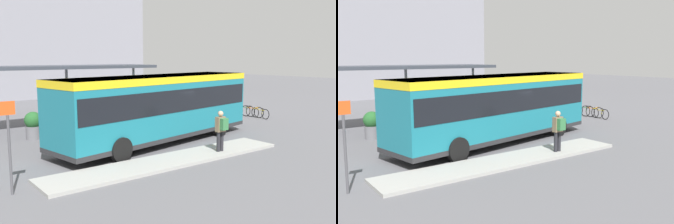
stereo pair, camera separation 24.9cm
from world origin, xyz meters
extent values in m
plane|color=#5B5B60|center=(0.00, 0.00, 0.00)|extent=(120.00, 120.00, 0.00)
cube|color=#9E9E99|center=(-1.54, -2.96, 0.06)|extent=(10.47, 1.80, 0.12)
cube|color=#197284|center=(0.00, 0.00, 1.78)|extent=(11.14, 4.32, 2.85)
cube|color=yellow|center=(0.00, 0.00, 3.05)|extent=(11.16, 4.35, 0.30)
cube|color=black|center=(0.00, 0.00, 2.12)|extent=(10.93, 4.32, 1.00)
cube|color=black|center=(5.34, 0.92, 2.12)|extent=(0.47, 2.28, 1.10)
cube|color=#28282B|center=(0.00, 0.00, 0.45)|extent=(11.15, 4.34, 0.20)
cylinder|color=black|center=(3.12, 1.76, 0.49)|extent=(1.02, 0.44, 0.98)
cylinder|color=black|center=(3.53, -0.61, 0.49)|extent=(1.02, 0.44, 0.98)
cylinder|color=black|center=(-3.53, 0.61, 0.49)|extent=(1.02, 0.44, 0.98)
cylinder|color=black|center=(-3.12, -1.76, 0.49)|extent=(1.02, 0.44, 0.98)
cylinder|color=#232328|center=(0.73, -3.24, 0.54)|extent=(0.16, 0.16, 0.84)
cylinder|color=#232328|center=(0.92, -3.24, 0.54)|extent=(0.16, 0.16, 0.84)
cube|color=#7A664C|center=(0.83, -3.24, 1.28)|extent=(0.42, 0.23, 0.63)
cube|color=#337542|center=(0.82, -3.45, 1.31)|extent=(0.32, 0.21, 0.48)
sphere|color=tan|center=(0.83, -3.24, 1.73)|extent=(0.23, 0.23, 0.23)
torus|color=black|center=(9.70, 2.20, 0.34)|extent=(0.13, 0.69, 0.69)
torus|color=black|center=(9.60, 1.27, 0.34)|extent=(0.13, 0.69, 0.69)
cylinder|color=gold|center=(9.65, 1.73, 0.57)|extent=(0.12, 0.73, 0.04)
cylinder|color=gold|center=(9.63, 1.56, 0.51)|extent=(0.04, 0.04, 0.34)
cube|color=black|center=(9.63, 1.56, 0.68)|extent=(0.09, 0.19, 0.04)
cylinder|color=gold|center=(9.69, 2.10, 0.65)|extent=(0.48, 0.09, 0.03)
torus|color=black|center=(9.70, 1.89, 0.37)|extent=(0.16, 0.76, 0.76)
torus|color=black|center=(9.55, 2.91, 0.37)|extent=(0.16, 0.76, 0.76)
cylinder|color=orange|center=(9.63, 2.40, 0.62)|extent=(0.15, 0.80, 0.04)
cylinder|color=orange|center=(9.60, 2.59, 0.56)|extent=(0.04, 0.04, 0.37)
cube|color=black|center=(9.60, 2.59, 0.75)|extent=(0.10, 0.19, 0.04)
cylinder|color=orange|center=(9.69, 1.99, 0.71)|extent=(0.48, 0.10, 0.03)
torus|color=black|center=(9.59, 3.58, 0.36)|extent=(0.10, 0.74, 0.74)
torus|color=black|center=(9.66, 2.58, 0.36)|extent=(0.10, 0.74, 0.74)
cylinder|color=#287F3D|center=(9.62, 3.08, 0.61)|extent=(0.09, 0.78, 0.04)
cylinder|color=#287F3D|center=(9.64, 2.90, 0.55)|extent=(0.04, 0.04, 0.36)
cube|color=black|center=(9.64, 2.90, 0.73)|extent=(0.08, 0.18, 0.04)
cylinder|color=#287F3D|center=(9.60, 3.48, 0.69)|extent=(0.48, 0.07, 0.03)
cube|color=#383D47|center=(-1.66, 6.88, 3.48)|extent=(10.85, 3.02, 0.18)
cylinder|color=gray|center=(2.95, 6.88, 1.70)|extent=(0.16, 0.16, 3.39)
cylinder|color=gray|center=(-1.66, 6.88, 1.70)|extent=(0.16, 0.16, 3.39)
cylinder|color=slate|center=(-4.47, 4.52, 0.32)|extent=(0.73, 0.73, 0.65)
sphere|color=#235B28|center=(-4.47, 4.52, 0.96)|extent=(0.84, 0.84, 0.84)
cylinder|color=slate|center=(2.34, 4.20, 0.32)|extent=(0.84, 0.84, 0.64)
sphere|color=#286B2D|center=(2.34, 4.20, 1.00)|extent=(0.96, 0.96, 0.96)
cylinder|color=#4C4C51|center=(-7.48, -2.83, 1.20)|extent=(0.08, 0.08, 2.40)
cube|color=#D84C19|center=(-7.48, -2.83, 2.60)|extent=(0.44, 0.03, 0.40)
camera|label=1|loc=(-10.29, -14.12, 4.05)|focal=40.00mm
camera|label=2|loc=(-10.09, -14.27, 4.05)|focal=40.00mm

